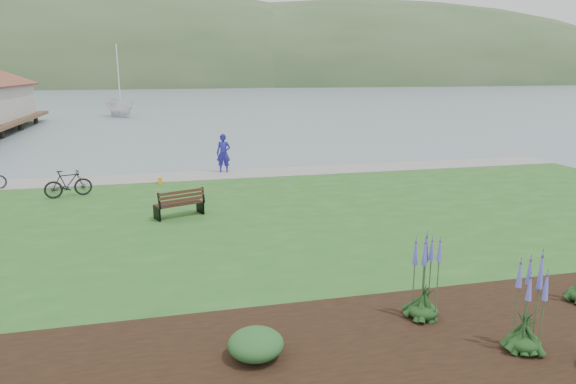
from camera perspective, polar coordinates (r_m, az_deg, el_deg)
ground at (r=18.76m, az=-1.58°, el=-3.24°), size 600.00×600.00×0.00m
lawn at (r=16.84m, az=-0.16°, el=-4.48°), size 34.00×20.00×0.40m
shoreline_path at (r=25.26m, az=-4.86°, el=2.04°), size 34.00×2.20×0.03m
garden_bed at (r=11.42m, az=25.08°, el=-13.66°), size 24.00×4.40×0.04m
far_hillside at (r=189.16m, az=-6.52°, el=11.70°), size 580.00×80.00×38.00m
park_bench at (r=18.07m, az=-11.92°, el=-1.19°), size 1.78×1.21×1.02m
person at (r=25.53m, az=-7.19°, el=4.65°), size 0.97×0.82×2.26m
bicycle_b at (r=22.33m, az=-23.25°, el=0.88°), size 1.06×1.89×1.10m
sailboat at (r=64.12m, az=-18.02°, el=7.96°), size 13.74×13.81×26.39m
pannier at (r=23.78m, az=-14.03°, el=1.28°), size 0.19×0.27×0.28m
echium_0 at (r=10.24m, az=25.06°, el=-11.44°), size 0.62×0.62×2.01m
echium_4 at (r=10.78m, az=15.01°, el=-8.98°), size 0.62×0.62×2.14m
shrub_0 at (r=9.40m, az=-3.59°, el=-16.51°), size 0.99×0.99×0.50m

